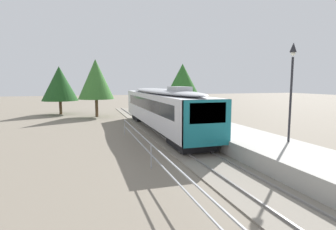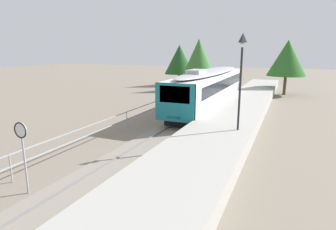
{
  "view_description": "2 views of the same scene",
  "coord_description": "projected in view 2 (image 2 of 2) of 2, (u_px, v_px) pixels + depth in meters",
  "views": [
    {
      "loc": [
        -6.28,
        8.65,
        4.13
      ],
      "look_at": [
        -1.0,
        25.65,
        2.0
      ],
      "focal_mm": 28.76,
      "sensor_mm": 36.0,
      "label": 1
    },
    {
      "loc": [
        6.88,
        4.67,
        5.29
      ],
      "look_at": [
        0.4,
        19.65,
        1.6
      ],
      "focal_mm": 30.2,
      "sensor_mm": 36.0,
      "label": 2
    }
  ],
  "objects": [
    {
      "name": "speed_limit_sign",
      "position": [
        22.0,
        140.0,
        10.3
      ],
      "size": [
        0.61,
        0.1,
        2.81
      ],
      "color": "#9EA0A5",
      "rests_on": "ground"
    },
    {
      "name": "carpark_fence",
      "position": [
        10.0,
        162.0,
        11.47
      ],
      "size": [
        0.06,
        36.06,
        1.25
      ],
      "color": "#9EA0A5",
      "rests_on": "ground"
    },
    {
      "name": "tree_distant_left",
      "position": [
        287.0,
        58.0,
        34.36
      ],
      "size": [
        4.61,
        4.61,
        6.66
      ],
      "color": "brown",
      "rests_on": "ground"
    },
    {
      "name": "tree_behind_station_far",
      "position": [
        179.0,
        59.0,
        44.19
      ],
      "size": [
        4.61,
        4.61,
        6.29
      ],
      "color": "brown",
      "rests_on": "ground"
    },
    {
      "name": "station_platform",
      "position": [
        224.0,
        129.0,
        17.99
      ],
      "size": [
        3.9,
        60.0,
        0.9
      ],
      "primitive_type": "cube",
      "color": "#A8A59E",
      "rests_on": "ground"
    },
    {
      "name": "ground_plane",
      "position": [
        138.0,
        126.0,
        20.5
      ],
      "size": [
        160.0,
        160.0,
        0.0
      ],
      "primitive_type": "plane",
      "color": "slate"
    },
    {
      "name": "platform_lamp_mid_platform",
      "position": [
        241.0,
        64.0,
        15.34
      ],
      "size": [
        0.34,
        0.34,
        5.35
      ],
      "color": "#232328",
      "rests_on": "station_platform"
    },
    {
      "name": "track_rails",
      "position": [
        176.0,
        130.0,
        19.34
      ],
      "size": [
        3.2,
        60.0,
        0.14
      ],
      "color": "gray",
      "rests_on": "ground"
    },
    {
      "name": "commuter_train",
      "position": [
        211.0,
        85.0,
        26.69
      ],
      "size": [
        2.82,
        18.39,
        3.74
      ],
      "color": "silver",
      "rests_on": "track_rails"
    },
    {
      "name": "tree_behind_carpark",
      "position": [
        199.0,
        57.0,
        38.61
      ],
      "size": [
        4.27,
        4.27,
        6.98
      ],
      "color": "brown",
      "rests_on": "ground"
    }
  ]
}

